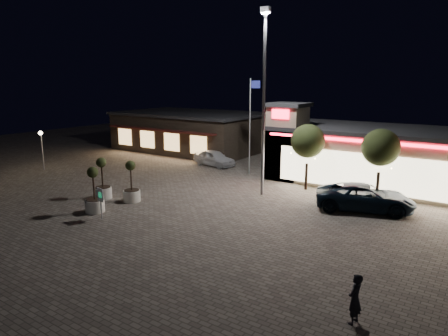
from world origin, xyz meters
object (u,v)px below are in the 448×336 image
Objects in this scene: planter_mid at (94,198)px; valet_sign at (101,198)px; pickup_truck at (365,197)px; white_sedan at (214,158)px; planter_left at (103,186)px; pedestrian at (355,299)px.

planter_mid reaches higher than valet_sign.
planter_mid is 1.50m from valet_sign.
pickup_truck is 15.75m from valet_sign.
planter_left reaches higher than white_sedan.
pedestrian is 15.18m from valet_sign.
white_sedan is at bearing -125.20° from pedestrian.
pickup_truck is 3.37× the size of pedestrian.
planter_mid is (1.91, -15.03, 0.13)m from white_sedan.
pickup_truck is 16.97m from planter_left.
planter_mid is (-16.37, 2.59, 0.00)m from pedestrian.
white_sedan is 15.95m from valet_sign.
planter_left is at bearing -95.83° from pedestrian.
valet_sign is (-15.04, 2.01, 0.40)m from pedestrian.
pedestrian is at bearing -7.60° from valet_sign.
planter_left is 4.26m from valet_sign.
white_sedan is 15.15m from planter_mid.
valet_sign is at bearing -158.77° from white_sedan.
planter_mid is at bearing -90.23° from pedestrian.
planter_left reaches higher than pickup_truck.
planter_mid reaches higher than white_sedan.
white_sedan is at bearing 101.69° from valet_sign.
planter_mid is at bearing -163.23° from white_sedan.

